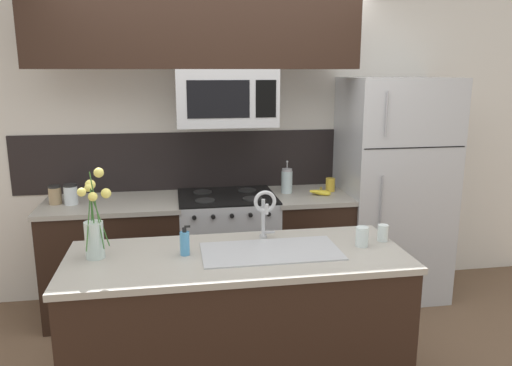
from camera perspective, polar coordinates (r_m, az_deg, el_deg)
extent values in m
plane|color=brown|center=(3.48, -1.40, -20.07)|extent=(10.00, 10.00, 0.00)
cube|color=silver|center=(4.28, 0.04, 4.88)|extent=(5.20, 0.10, 2.60)
cube|color=black|center=(4.20, -3.87, 2.64)|extent=(3.36, 0.01, 0.48)
cube|color=black|center=(4.09, -15.79, -8.49)|extent=(1.01, 0.62, 0.88)
cube|color=#9E998E|center=(3.95, -16.19, -2.33)|extent=(1.04, 0.65, 0.03)
cube|color=black|center=(4.21, 5.99, -7.47)|extent=(0.59, 0.62, 0.88)
cube|color=#9E998E|center=(4.07, 6.14, -1.45)|extent=(0.62, 0.65, 0.03)
cube|color=#B7BABF|center=(4.08, -3.26, -7.82)|extent=(0.76, 0.62, 0.91)
cube|color=black|center=(3.94, -3.35, -1.53)|extent=(0.76, 0.62, 0.01)
cylinder|color=black|center=(3.79, -5.86, -1.99)|extent=(0.15, 0.15, 0.01)
cylinder|color=black|center=(3.83, -0.41, -1.77)|extent=(0.15, 0.15, 0.01)
cylinder|color=black|center=(4.05, -6.12, -1.02)|extent=(0.15, 0.15, 0.01)
cylinder|color=black|center=(4.09, -1.02, -0.82)|extent=(0.15, 0.15, 0.01)
cylinder|color=black|center=(3.63, -7.08, -3.96)|extent=(0.03, 0.02, 0.03)
cylinder|color=black|center=(3.63, -4.92, -3.87)|extent=(0.03, 0.02, 0.03)
cylinder|color=black|center=(3.65, -2.77, -3.78)|extent=(0.03, 0.02, 0.03)
cylinder|color=black|center=(3.66, -0.64, -3.68)|extent=(0.03, 0.02, 0.03)
cylinder|color=black|center=(3.69, 1.46, -3.58)|extent=(0.03, 0.02, 0.03)
cube|color=#B7BABF|center=(3.80, -3.46, 9.71)|extent=(0.74, 0.40, 0.42)
cube|color=black|center=(3.59, -4.31, 9.52)|extent=(0.45, 0.00, 0.27)
cube|color=black|center=(3.64, 1.14, 9.59)|extent=(0.15, 0.00, 0.27)
cube|color=black|center=(3.76, -6.83, 17.37)|extent=(2.36, 0.34, 0.60)
cube|color=#B7BABF|center=(4.33, 15.23, -0.65)|extent=(0.84, 0.72, 1.83)
cube|color=black|center=(3.93, 17.76, 3.86)|extent=(0.81, 0.00, 0.01)
cylinder|color=#99999E|center=(3.78, 14.70, 7.63)|extent=(0.01, 0.01, 0.33)
cylinder|color=#99999E|center=(3.93, 14.04, -4.14)|extent=(0.01, 0.01, 0.70)
cylinder|color=#997F5B|center=(4.01, -21.97, -1.36)|extent=(0.09, 0.09, 0.13)
cylinder|color=black|center=(3.99, -22.06, -0.39)|extent=(0.09, 0.09, 0.01)
cylinder|color=silver|center=(3.96, -20.41, -1.33)|extent=(0.10, 0.10, 0.14)
cylinder|color=black|center=(3.94, -20.49, -0.25)|extent=(0.10, 0.10, 0.02)
ellipsoid|color=yellow|center=(4.02, 7.33, -1.10)|extent=(0.17, 0.11, 0.05)
ellipsoid|color=yellow|center=(4.03, 7.35, -1.04)|extent=(0.18, 0.06, 0.05)
ellipsoid|color=yellow|center=(4.02, 7.51, -1.09)|extent=(0.18, 0.06, 0.07)
ellipsoid|color=yellow|center=(4.04, 7.51, -1.03)|extent=(0.17, 0.10, 0.06)
cylinder|color=brown|center=(4.02, 7.44, -0.66)|extent=(0.02, 0.02, 0.03)
cylinder|color=silver|center=(4.06, 3.55, 0.12)|extent=(0.09, 0.09, 0.18)
cylinder|color=#A3A3AA|center=(4.04, 3.57, 1.50)|extent=(0.08, 0.08, 0.02)
cylinder|color=#A3A3AA|center=(4.03, 3.57, 1.99)|extent=(0.01, 0.01, 0.05)
sphere|color=#A3A3AA|center=(4.03, 3.58, 2.45)|extent=(0.02, 0.02, 0.02)
cylinder|color=gold|center=(4.15, 8.49, -0.20)|extent=(0.08, 0.08, 0.11)
cube|color=black|center=(2.95, -2.06, -16.71)|extent=(1.82, 0.70, 0.88)
cube|color=#9E998E|center=(2.75, -2.13, -8.44)|extent=(1.85, 0.73, 0.03)
cube|color=#ADAFB5|center=(2.77, 1.70, -7.79)|extent=(0.76, 0.39, 0.01)
cube|color=#ADAFB5|center=(2.78, -1.90, -9.53)|extent=(0.30, 0.29, 0.15)
cube|color=#ADAFB5|center=(2.84, 5.19, -9.05)|extent=(0.30, 0.29, 0.15)
cylinder|color=#B7BABF|center=(2.99, 0.82, -6.14)|extent=(0.04, 0.04, 0.02)
cylinder|color=#B7BABF|center=(2.95, 0.83, -3.93)|extent=(0.02, 0.02, 0.22)
torus|color=#B7BABF|center=(2.87, 1.04, -2.14)|extent=(0.13, 0.02, 0.13)
cylinder|color=#B7BABF|center=(2.82, 1.24, -3.01)|extent=(0.02, 0.02, 0.06)
cube|color=#B7BABF|center=(2.99, 1.49, -5.65)|extent=(0.07, 0.01, 0.01)
cylinder|color=#4C93C6|center=(2.74, -8.14, -6.86)|extent=(0.05, 0.05, 0.13)
cylinder|color=black|center=(2.71, -8.20, -5.32)|extent=(0.02, 0.02, 0.02)
cube|color=black|center=(2.71, -7.87, -4.95)|extent=(0.03, 0.01, 0.01)
cylinder|color=silver|center=(2.90, 12.03, -6.02)|extent=(0.07, 0.07, 0.11)
cylinder|color=silver|center=(3.02, 14.29, -5.54)|extent=(0.06, 0.06, 0.10)
cylinder|color=silver|center=(2.79, -17.97, -6.21)|extent=(0.10, 0.10, 0.20)
cylinder|color=silver|center=(2.81, -17.88, -7.45)|extent=(0.09, 0.09, 0.06)
cylinder|color=#386B2D|center=(2.79, -18.17, -3.59)|extent=(0.02, 0.08, 0.32)
sphere|color=#EFE066|center=(2.79, -18.42, -0.18)|extent=(0.05, 0.05, 0.05)
cylinder|color=#386B2D|center=(2.72, -18.60, -4.07)|extent=(0.04, 0.08, 0.31)
sphere|color=#EFE066|center=(2.65, -19.31, -0.99)|extent=(0.05, 0.05, 0.05)
cylinder|color=#386B2D|center=(2.75, -17.35, -4.11)|extent=(0.08, 0.01, 0.28)
sphere|color=#EFE066|center=(2.71, -16.77, -1.14)|extent=(0.05, 0.05, 0.05)
cylinder|color=#386B2D|center=(2.78, -18.27, -3.78)|extent=(0.03, 0.05, 0.31)
sphere|color=#EFE066|center=(2.77, -18.62, -0.54)|extent=(0.04, 0.04, 0.04)
cylinder|color=#386B2D|center=(2.74, -18.04, -4.30)|extent=(0.02, 0.05, 0.28)
sphere|color=#EFE066|center=(2.68, -18.16, -1.49)|extent=(0.05, 0.05, 0.05)
cylinder|color=#386B2D|center=(2.72, -17.73, -3.04)|extent=(0.06, 0.05, 0.41)
sphere|color=#EFE066|center=(2.65, -17.53, 1.14)|extent=(0.05, 0.05, 0.05)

